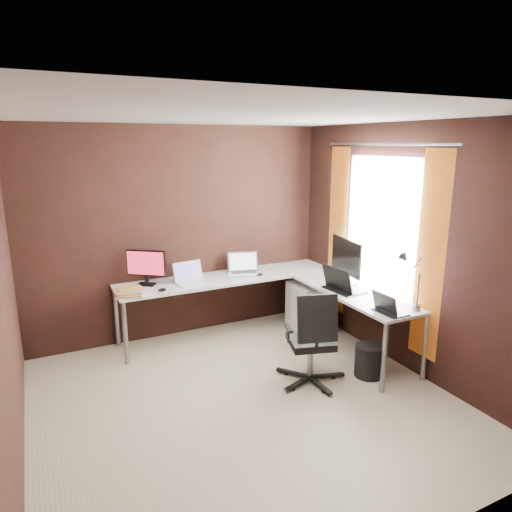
{
  "coord_description": "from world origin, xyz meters",
  "views": [
    {
      "loc": [
        -1.55,
        -3.36,
        2.29
      ],
      "look_at": [
        0.58,
        0.95,
        1.1
      ],
      "focal_mm": 32.0,
      "sensor_mm": 36.0,
      "label": 1
    }
  ],
  "objects_px": {
    "laptop_silver": "(244,269)",
    "laptop_black_big": "(342,286)",
    "monitor_right": "(346,259)",
    "office_chair": "(311,356)",
    "drawer_pedestal": "(310,307)",
    "monitor_left": "(146,265)",
    "laptop_black_small": "(388,308)",
    "book_stack": "(129,292)",
    "laptop_white": "(191,278)",
    "wastebasket": "(369,361)",
    "desk_lamp": "(409,274)"
  },
  "relations": [
    {
      "from": "drawer_pedestal",
      "to": "book_stack",
      "type": "bearing_deg",
      "value": 175.68
    },
    {
      "from": "office_chair",
      "to": "wastebasket",
      "type": "bearing_deg",
      "value": 2.93
    },
    {
      "from": "monitor_left",
      "to": "laptop_black_small",
      "type": "height_order",
      "value": "monitor_left"
    },
    {
      "from": "laptop_black_small",
      "to": "wastebasket",
      "type": "xyz_separation_m",
      "value": [
        -0.04,
        0.18,
        -0.61
      ]
    },
    {
      "from": "drawer_pedestal",
      "to": "desk_lamp",
      "type": "relative_size",
      "value": 1.06
    },
    {
      "from": "desk_lamp",
      "to": "monitor_right",
      "type": "bearing_deg",
      "value": 93.7
    },
    {
      "from": "laptop_silver",
      "to": "desk_lamp",
      "type": "xyz_separation_m",
      "value": [
        0.88,
        -1.84,
        0.3
      ]
    },
    {
      "from": "book_stack",
      "to": "office_chair",
      "type": "height_order",
      "value": "office_chair"
    },
    {
      "from": "desk_lamp",
      "to": "laptop_silver",
      "type": "bearing_deg",
      "value": 118.37
    },
    {
      "from": "laptop_white",
      "to": "office_chair",
      "type": "distance_m",
      "value": 1.68
    },
    {
      "from": "office_chair",
      "to": "desk_lamp",
      "type": "bearing_deg",
      "value": -4.08
    },
    {
      "from": "laptop_white",
      "to": "wastebasket",
      "type": "bearing_deg",
      "value": -59.73
    },
    {
      "from": "laptop_black_small",
      "to": "laptop_white",
      "type": "bearing_deg",
      "value": 36.88
    },
    {
      "from": "drawer_pedestal",
      "to": "office_chair",
      "type": "relative_size",
      "value": 0.63
    },
    {
      "from": "monitor_left",
      "to": "laptop_silver",
      "type": "xyz_separation_m",
      "value": [
        1.18,
        -0.06,
        -0.17
      ]
    },
    {
      "from": "laptop_silver",
      "to": "laptop_black_big",
      "type": "relative_size",
      "value": 0.98
    },
    {
      "from": "office_chair",
      "to": "book_stack",
      "type": "bearing_deg",
      "value": 156.08
    },
    {
      "from": "laptop_black_big",
      "to": "laptop_white",
      "type": "bearing_deg",
      "value": 47.95
    },
    {
      "from": "monitor_right",
      "to": "laptop_silver",
      "type": "xyz_separation_m",
      "value": [
        -0.87,
        0.9,
        -0.24
      ]
    },
    {
      "from": "monitor_left",
      "to": "laptop_white",
      "type": "distance_m",
      "value": 0.52
    },
    {
      "from": "monitor_left",
      "to": "book_stack",
      "type": "relative_size",
      "value": 1.26
    },
    {
      "from": "laptop_silver",
      "to": "desk_lamp",
      "type": "height_order",
      "value": "desk_lamp"
    },
    {
      "from": "laptop_white",
      "to": "wastebasket",
      "type": "height_order",
      "value": "laptop_white"
    },
    {
      "from": "drawer_pedestal",
      "to": "monitor_left",
      "type": "bearing_deg",
      "value": 166.17
    },
    {
      "from": "drawer_pedestal",
      "to": "office_chair",
      "type": "height_order",
      "value": "office_chair"
    },
    {
      "from": "drawer_pedestal",
      "to": "wastebasket",
      "type": "height_order",
      "value": "drawer_pedestal"
    },
    {
      "from": "monitor_left",
      "to": "laptop_black_big",
      "type": "height_order",
      "value": "monitor_left"
    },
    {
      "from": "drawer_pedestal",
      "to": "book_stack",
      "type": "relative_size",
      "value": 1.89
    },
    {
      "from": "laptop_white",
      "to": "book_stack",
      "type": "height_order",
      "value": "laptop_white"
    },
    {
      "from": "office_chair",
      "to": "wastebasket",
      "type": "xyz_separation_m",
      "value": [
        0.6,
        -0.15,
        -0.11
      ]
    },
    {
      "from": "laptop_black_small",
      "to": "book_stack",
      "type": "xyz_separation_m",
      "value": [
        -2.09,
        1.59,
        -0.0
      ]
    },
    {
      "from": "monitor_left",
      "to": "laptop_silver",
      "type": "relative_size",
      "value": 0.9
    },
    {
      "from": "laptop_silver",
      "to": "office_chair",
      "type": "xyz_separation_m",
      "value": [
        0.02,
        -1.51,
        -0.51
      ]
    },
    {
      "from": "monitor_left",
      "to": "laptop_silver",
      "type": "height_order",
      "value": "monitor_left"
    },
    {
      "from": "laptop_white",
      "to": "book_stack",
      "type": "relative_size",
      "value": 1.22
    },
    {
      "from": "laptop_silver",
      "to": "laptop_black_big",
      "type": "height_order",
      "value": "laptop_black_big"
    },
    {
      "from": "monitor_left",
      "to": "monitor_right",
      "type": "bearing_deg",
      "value": 11.32
    },
    {
      "from": "wastebasket",
      "to": "laptop_black_big",
      "type": "bearing_deg",
      "value": 85.42
    },
    {
      "from": "book_stack",
      "to": "wastebasket",
      "type": "height_order",
      "value": "book_stack"
    },
    {
      "from": "drawer_pedestal",
      "to": "laptop_black_small",
      "type": "bearing_deg",
      "value": -92.52
    },
    {
      "from": "book_stack",
      "to": "office_chair",
      "type": "xyz_separation_m",
      "value": [
        1.46,
        -1.27,
        -0.49
      ]
    },
    {
      "from": "desk_lamp",
      "to": "wastebasket",
      "type": "height_order",
      "value": "desk_lamp"
    },
    {
      "from": "laptop_black_big",
      "to": "book_stack",
      "type": "xyz_separation_m",
      "value": [
        -2.1,
        0.86,
        -0.02
      ]
    },
    {
      "from": "book_stack",
      "to": "office_chair",
      "type": "bearing_deg",
      "value": -40.99
    },
    {
      "from": "laptop_silver",
      "to": "laptop_black_small",
      "type": "height_order",
      "value": "laptop_silver"
    },
    {
      "from": "monitor_right",
      "to": "laptop_black_small",
      "type": "height_order",
      "value": "monitor_right"
    },
    {
      "from": "monitor_left",
      "to": "book_stack",
      "type": "xyz_separation_m",
      "value": [
        -0.26,
        -0.3,
        -0.19
      ]
    },
    {
      "from": "laptop_white",
      "to": "desk_lamp",
      "type": "distance_m",
      "value": 2.39
    },
    {
      "from": "monitor_right",
      "to": "office_chair",
      "type": "bearing_deg",
      "value": 134.95
    },
    {
      "from": "laptop_silver",
      "to": "book_stack",
      "type": "height_order",
      "value": "laptop_silver"
    }
  ]
}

